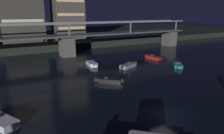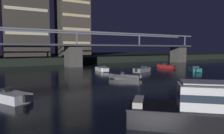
% 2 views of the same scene
% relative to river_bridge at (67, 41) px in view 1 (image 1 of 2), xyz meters
% --- Properties ---
extents(ground_plane, '(400.00, 400.00, 0.00)m').
position_rel_river_bridge_xyz_m(ground_plane, '(0.00, -39.28, -4.43)').
color(ground_plane, black).
extents(far_riverbank, '(240.00, 80.00, 2.20)m').
position_rel_river_bridge_xyz_m(far_riverbank, '(0.00, 48.01, -3.33)').
color(far_riverbank, black).
rests_on(far_riverbank, ground).
extents(river_bridge, '(84.96, 6.40, 9.38)m').
position_rel_river_bridge_xyz_m(river_bridge, '(0.00, 0.00, 0.00)').
color(river_bridge, '#4C4944').
rests_on(river_bridge, ground).
extents(tower_central, '(10.53, 8.91, 23.69)m').
position_rel_river_bridge_xyz_m(tower_central, '(6.52, 18.90, 9.46)').
color(tower_central, '#423D38').
rests_on(tower_central, far_riverbank).
extents(speedboat_near_center, '(2.25, 5.23, 1.16)m').
position_rel_river_bridge_xyz_m(speedboat_near_center, '(1.77, -13.51, -4.02)').
color(speedboat_near_center, silver).
rests_on(speedboat_near_center, ground).
extents(speedboat_near_right, '(3.53, 4.89, 1.16)m').
position_rel_river_bridge_xyz_m(speedboat_near_right, '(-17.30, -32.15, -4.02)').
color(speedboat_near_right, silver).
rests_on(speedboat_near_right, ground).
extents(speedboat_mid_center, '(5.11, 3.04, 1.16)m').
position_rel_river_bridge_xyz_m(speedboat_mid_center, '(8.32, -19.00, -4.02)').
color(speedboat_mid_center, gray).
rests_on(speedboat_mid_center, ground).
extents(speedboat_mid_right, '(4.58, 4.16, 1.16)m').
position_rel_river_bridge_xyz_m(speedboat_mid_right, '(-0.34, -25.81, -4.02)').
color(speedboat_mid_right, black).
rests_on(speedboat_mid_right, ground).
extents(speedboat_far_center, '(2.27, 5.23, 1.16)m').
position_rel_river_bridge_xyz_m(speedboat_far_center, '(18.82, -15.29, -4.02)').
color(speedboat_far_center, maroon).
rests_on(speedboat_far_center, ground).
extents(speedboat_far_right, '(3.87, 4.76, 1.16)m').
position_rel_river_bridge_xyz_m(speedboat_far_right, '(18.42, -23.94, -4.02)').
color(speedboat_far_right, '#196066').
rests_on(speedboat_far_right, ground).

